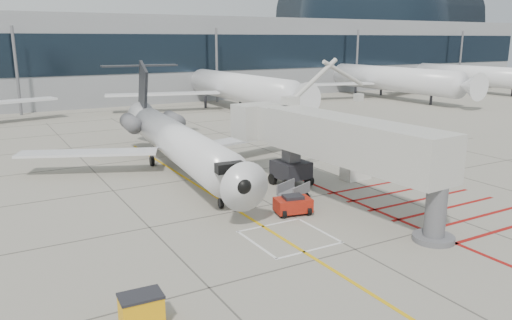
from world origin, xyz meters
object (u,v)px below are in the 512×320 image
regional_jet (186,127)px  jet_bridge (350,149)px  spill_bin (141,311)px  pushback_tug (293,204)px

regional_jet → jet_bridge: size_ratio=1.64×
regional_jet → spill_bin: bearing=-111.5°
regional_jet → jet_bridge: (6.27, -10.92, -0.27)m
regional_jet → jet_bridge: bearing=-54.7°
regional_jet → pushback_tug: size_ratio=14.34×
pushback_tug → spill_bin: size_ratio=1.42×
jet_bridge → spill_bin: (-15.20, -6.63, -3.08)m
regional_jet → pushback_tug: 11.08m
regional_jet → spill_bin: 19.98m
regional_jet → jet_bridge: 12.60m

